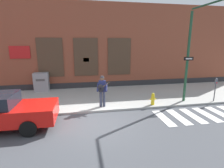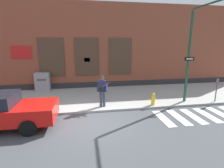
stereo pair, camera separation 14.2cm
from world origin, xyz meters
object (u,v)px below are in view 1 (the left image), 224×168
traffic_light (202,38)px  utility_box (41,82)px  fire_hydrant (153,99)px  busker (102,89)px  parking_meter (216,86)px

traffic_light → utility_box: bearing=150.7°
traffic_light → fire_hydrant: 4.09m
busker → parking_meter: bearing=-2.2°
utility_box → traffic_light: bearing=-29.3°
traffic_light → fire_hydrant: traffic_light is taller
busker → fire_hydrant: size_ratio=2.50×
parking_meter → fire_hydrant: (-4.01, 0.05, -0.60)m
busker → traffic_light: size_ratio=0.32×
utility_box → parking_meter: bearing=-21.8°
traffic_light → fire_hydrant: size_ratio=7.73×
traffic_light → parking_meter: traffic_light is taller
parking_meter → utility_box: 11.74m
busker → fire_hydrant: bearing=-4.1°
traffic_light → utility_box: 10.83m
busker → traffic_light: 5.86m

